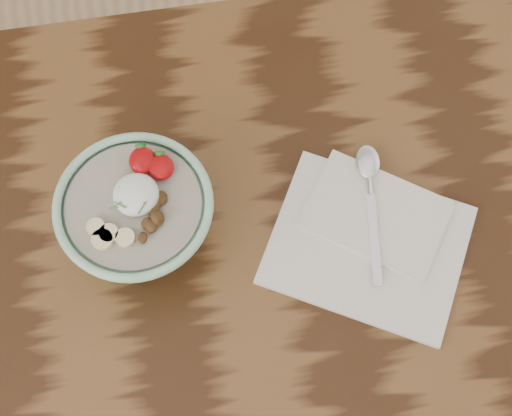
% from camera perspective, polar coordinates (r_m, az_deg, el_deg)
% --- Properties ---
extents(table, '(1.60, 0.90, 0.75)m').
position_cam_1_polar(table, '(0.97, -6.36, -9.67)').
color(table, '#331B0C').
rests_on(table, ground).
extents(breakfast_bowl, '(0.18, 0.18, 0.12)m').
position_cam_1_polar(breakfast_bowl, '(0.86, -9.38, -0.66)').
color(breakfast_bowl, '#9ACFAE').
rests_on(breakfast_bowl, table).
extents(napkin, '(0.30, 0.28, 0.01)m').
position_cam_1_polar(napkin, '(0.91, 9.06, -2.43)').
color(napkin, white).
rests_on(napkin, table).
extents(spoon, '(0.05, 0.19, 0.01)m').
position_cam_1_polar(spoon, '(0.92, 9.06, 2.18)').
color(spoon, silver).
rests_on(spoon, napkin).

